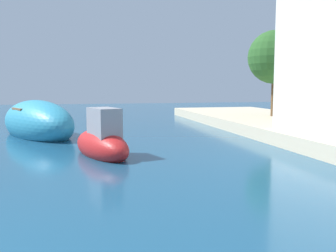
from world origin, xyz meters
The scene contains 3 objects.
moored_boat_4 centered at (1.64, 12.42, 0.53)m, with size 4.39×6.05×1.93m.
moored_boat_5 centered at (4.06, 7.21, 0.40)m, with size 2.04×3.29×1.67m.
quayside_tree centered at (13.27, 13.71, 3.56)m, with size 2.76×2.76×4.45m.
Camera 1 is at (3.52, -3.95, 2.09)m, focal length 39.55 mm.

